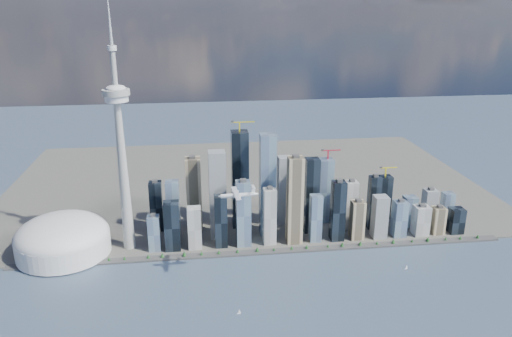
{
  "coord_description": "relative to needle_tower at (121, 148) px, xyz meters",
  "views": [
    {
      "loc": [
        -144.14,
        -729.28,
        533.41
      ],
      "look_at": [
        -18.43,
        260.0,
        195.45
      ],
      "focal_mm": 35.0,
      "sensor_mm": 36.0,
      "label": 1
    }
  ],
  "objects": [
    {
      "name": "skyscraper_cluster",
      "position": [
        359.62,
        26.82,
        -153.27
      ],
      "size": [
        736.0,
        142.0,
        265.57
      ],
      "color": "black",
      "rests_on": "land"
    },
    {
      "name": "seawall",
      "position": [
        300.0,
        -60.0,
        -233.84
      ],
      "size": [
        1100.0,
        22.0,
        4.0
      ],
      "primitive_type": "cube",
      "color": "#383838",
      "rests_on": "ground"
    },
    {
      "name": "sailboat_west",
      "position": [
        222.09,
        -278.98,
        -232.59
      ],
      "size": [
        7.27,
        2.05,
        10.12
      ],
      "rotation": [
        0.0,
        0.0,
        0.02
      ],
      "color": "white",
      "rests_on": "ground"
    },
    {
      "name": "dome_stadium",
      "position": [
        -140.0,
        -10.0,
        -196.4
      ],
      "size": [
        200.0,
        200.0,
        86.0
      ],
      "color": "white",
      "rests_on": "land"
    },
    {
      "name": "ground",
      "position": [
        300.0,
        -310.0,
        -235.84
      ],
      "size": [
        4000.0,
        4000.0,
        0.0
      ],
      "primitive_type": "plane",
      "color": "#34455B",
      "rests_on": "ground"
    },
    {
      "name": "shoreline_trees",
      "position": [
        300.0,
        -60.0,
        -227.06
      ],
      "size": [
        960.53,
        7.2,
        8.8
      ],
      "color": "#3F2D1E",
      "rests_on": "seawall"
    },
    {
      "name": "airplane",
      "position": [
        231.76,
        -179.21,
        -46.08
      ],
      "size": [
        76.44,
        67.57,
        18.64
      ],
      "rotation": [
        0.0,
        0.0,
        0.06
      ],
      "color": "silver",
      "rests_on": "ground"
    },
    {
      "name": "land",
      "position": [
        300.0,
        390.0,
        -234.34
      ],
      "size": [
        1400.0,
        900.0,
        3.0
      ],
      "primitive_type": "cube",
      "color": "#4C4C47",
      "rests_on": "ground"
    },
    {
      "name": "sailboat_east",
      "position": [
        583.83,
        -166.79,
        -232.65
      ],
      "size": [
        7.04,
        4.02,
        9.94
      ],
      "rotation": [
        0.0,
        0.0,
        0.37
      ],
      "color": "white",
      "rests_on": "ground"
    },
    {
      "name": "needle_tower",
      "position": [
        0.0,
        0.0,
        0.0
      ],
      "size": [
        56.0,
        56.0,
        550.5
      ],
      "color": "#9E9E99",
      "rests_on": "land"
    }
  ]
}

